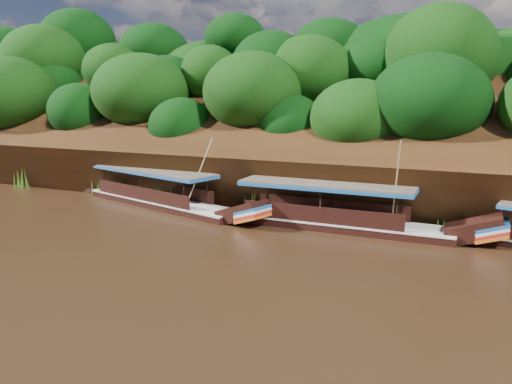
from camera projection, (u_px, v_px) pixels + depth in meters
ground at (273, 266)px, 22.99m from camera, size 160.00×160.00×0.00m
riverbank at (376, 164)px, 42.87m from camera, size 120.00×30.06×19.40m
boat_1 at (352, 220)px, 28.95m from camera, size 15.51×2.92×5.96m
boat_2 at (169, 200)px, 34.73m from camera, size 16.39×6.39×5.54m
reeds at (287, 201)px, 32.58m from camera, size 48.38×2.44×2.26m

